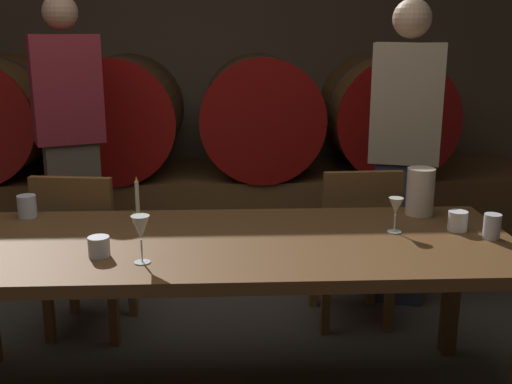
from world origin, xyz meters
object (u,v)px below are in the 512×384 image
Objects in this scene: dining_table at (221,256)px; candle_center at (138,207)px; guest_left at (70,146)px; guest_right at (404,153)px; wine_glass_center at (141,229)px; wine_barrel_center_right at (260,114)px; wine_barrel_far_right at (383,113)px; chair_left at (83,247)px; wine_glass_right at (396,208)px; chair_right at (355,239)px; cup_center_right at (458,221)px; cup_far_left at (27,206)px; cup_center_left at (99,247)px; pitcher at (420,191)px; cup_far_right at (492,226)px; wine_barrel_center_left at (122,115)px.

candle_center is at bearing 140.59° from dining_table.
guest_left is 1.02× the size of guest_right.
dining_table is 13.36× the size of wine_glass_center.
wine_barrel_center_right is 0.92m from wine_barrel_far_right.
guest_right is 1.82m from wine_glass_center.
chair_left is at bearing 137.70° from dining_table.
guest_right is at bearing 72.59° from wine_glass_right.
guest_right is (0.33, 0.33, 0.40)m from chair_right.
dining_table is 28.65× the size of cup_center_right.
candle_center reaches higher than cup_far_left.
guest_right is 1.58m from candle_center.
cup_center_left is (-0.45, -0.17, 0.11)m from dining_table.
wine_glass_right is 1.63m from cup_far_left.
wine_barrel_far_right is at bearing 58.76° from wine_glass_center.
wine_barrel_center_right is at bearing -76.85° from chair_right.
candle_center reaches higher than wine_glass_right.
cup_center_left is at bearing -160.37° from pitcher.
cup_far_right is (1.97, -0.39, 0.00)m from cup_far_left.
pitcher is 0.26m from cup_center_right.
pitcher is (-0.12, -0.71, -0.04)m from guest_right.
chair_right is at bearing 115.57° from cup_center_right.
candle_center is 0.48m from cup_center_left.
wine_glass_center reaches higher than cup_far_left.
wine_barrel_far_right is 4.42× the size of pitcher.
candle_center is (-0.37, 0.31, 0.12)m from dining_table.
guest_right is at bearing 38.88° from cup_center_left.
cup_center_right is at bearing 2.83° from wine_glass_right.
cup_far_right is at bearing 115.79° from chair_right.
guest_left reaches higher than chair_right.
guest_right is 1.01m from wine_glass_right.
cup_far_right is at bearing -92.52° from wine_barrel_far_right.
chair_right is at bearing -108.25° from wine_barrel_far_right.
cup_center_left is (-1.36, -0.48, -0.07)m from pitcher.
wine_glass_right is at bearing -55.57° from wine_barrel_center_left.
cup_center_right is (1.70, -0.57, 0.29)m from chair_left.
wine_glass_right reaches higher than cup_far_left.
chair_left is at bearing 134.79° from candle_center.
wine_barrel_center_left is 5.32× the size of wine_glass_center.
wine_glass_center is at bearing -139.97° from dining_table.
cup_center_right is (0.30, -0.62, 0.29)m from chair_right.
guest_right is 0.95m from cup_center_right.
cup_center_right is at bearing -69.32° from pitcher.
chair_left is 10.94× the size of cup_center_left.
wine_glass_center is at bearing -80.70° from candle_center.
pitcher is (1.80, -0.94, -0.05)m from guest_left.
chair_right is at bearing 36.87° from cup_center_left.
guest_right is at bearing -98.17° from wine_barrel_far_right.
chair_right is at bearing -74.09° from wine_barrel_center_right.
wine_barrel_far_right is 6.37× the size of wine_glass_right.
wine_glass_right is at bearing -102.41° from wine_barrel_far_right.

